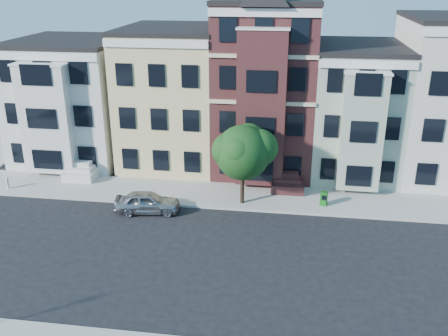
% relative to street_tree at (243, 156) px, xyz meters
% --- Properties ---
extents(ground, '(120.00, 120.00, 0.00)m').
position_rel_street_tree_xyz_m(ground, '(0.89, -6.93, -3.33)').
color(ground, black).
extents(far_sidewalk, '(60.00, 4.00, 0.15)m').
position_rel_street_tree_xyz_m(far_sidewalk, '(0.89, 1.07, -3.25)').
color(far_sidewalk, '#9E9B93').
rests_on(far_sidewalk, ground).
extents(house_white, '(8.00, 9.00, 9.00)m').
position_rel_street_tree_xyz_m(house_white, '(-14.11, 7.57, 1.17)').
color(house_white, silver).
rests_on(house_white, ground).
extents(house_yellow, '(7.00, 9.00, 10.00)m').
position_rel_street_tree_xyz_m(house_yellow, '(-6.11, 7.57, 1.67)').
color(house_yellow, '#D4C183').
rests_on(house_yellow, ground).
extents(house_brown, '(7.00, 9.00, 12.00)m').
position_rel_street_tree_xyz_m(house_brown, '(0.89, 7.57, 2.67)').
color(house_brown, '#3F1C1C').
rests_on(house_brown, ground).
extents(house_green, '(6.00, 9.00, 9.00)m').
position_rel_street_tree_xyz_m(house_green, '(7.39, 7.57, 1.17)').
color(house_green, '#98A790').
rests_on(house_green, ground).
extents(street_tree, '(7.06, 7.06, 6.35)m').
position_rel_street_tree_xyz_m(street_tree, '(0.00, 0.00, 0.00)').
color(street_tree, '#1D4A1A').
rests_on(street_tree, far_sidewalk).
extents(parked_car, '(4.20, 2.15, 1.37)m').
position_rel_street_tree_xyz_m(parked_car, '(-5.69, -1.90, -2.64)').
color(parked_car, '#9C9EA3').
rests_on(parked_car, ground).
extents(newspaper_box, '(0.50, 0.46, 0.91)m').
position_rel_street_tree_xyz_m(newspaper_box, '(5.16, 0.37, -2.72)').
color(newspaper_box, '#136317').
rests_on(newspaper_box, far_sidewalk).
extents(fire_hydrant, '(0.25, 0.25, 0.66)m').
position_rel_street_tree_xyz_m(fire_hydrant, '(-16.11, -0.04, -2.85)').
color(fire_hydrant, beige).
rests_on(fire_hydrant, far_sidewalk).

